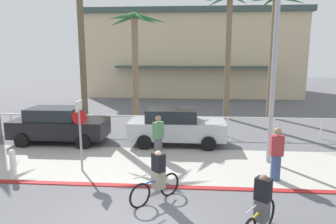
{
  "coord_description": "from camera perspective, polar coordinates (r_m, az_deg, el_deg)",
  "views": [
    {
      "loc": [
        1.59,
        -6.96,
        4.15
      ],
      "look_at": [
        0.59,
        6.0,
        1.71
      ],
      "focal_mm": 33.09,
      "sensor_mm": 36.0,
      "label": 1
    }
  ],
  "objects": [
    {
      "name": "streetlight_curb",
      "position": [
        11.91,
        19.41,
        10.64
      ],
      "size": [
        0.24,
        2.54,
        7.5
      ],
      "color": "#9EA0A5",
      "rests_on": "ground"
    },
    {
      "name": "cyclist_blue_1",
      "position": [
        9.02,
        -2.0,
        -11.91
      ],
      "size": [
        1.29,
        1.36,
        1.5
      ],
      "color": "black",
      "rests_on": "ground"
    },
    {
      "name": "car_silver_2",
      "position": [
        14.31,
        1.47,
        -2.63
      ],
      "size": [
        4.4,
        2.02,
        1.69
      ],
      "color": "#B2B7BC",
      "rests_on": "ground"
    },
    {
      "name": "palm_tree_5",
      "position": [
        21.31,
        18.99,
        14.01
      ],
      "size": [
        3.42,
        2.68,
        7.86
      ],
      "color": "#846B4C",
      "rests_on": "ground"
    },
    {
      "name": "pedestrian_0",
      "position": [
        10.91,
        19.33,
        -7.64
      ],
      "size": [
        0.41,
        0.33,
        1.81
      ],
      "color": "#384C7A",
      "rests_on": "ground"
    },
    {
      "name": "cyclist_yellow_0",
      "position": [
        7.71,
        16.81,
        -16.49
      ],
      "size": [
        1.09,
        1.53,
        1.5
      ],
      "color": "black",
      "rests_on": "ground"
    },
    {
      "name": "pedestrian_1",
      "position": [
        12.46,
        -1.8,
        -4.9
      ],
      "size": [
        0.46,
        0.47,
        1.75
      ],
      "color": "#4C4C51",
      "rests_on": "ground"
    },
    {
      "name": "bollard_1",
      "position": [
        11.85,
        -26.67,
        -8.42
      ],
      "size": [
        0.2,
        0.2,
        1.0
      ],
      "color": "white",
      "rests_on": "ground"
    },
    {
      "name": "palm_tree_2",
      "position": [
        18.94,
        -15.88,
        17.22
      ],
      "size": [
        3.33,
        2.93,
        8.91
      ],
      "color": "brown",
      "rests_on": "ground"
    },
    {
      "name": "rail_fence",
      "position": [
        15.89,
        -1.42,
        -1.41
      ],
      "size": [
        20.71,
        0.08,
        1.04
      ],
      "color": "white",
      "rests_on": "ground"
    },
    {
      "name": "building_backdrop",
      "position": [
        34.63,
        4.77,
        10.66
      ],
      "size": [
        21.04,
        12.76,
        8.35
      ],
      "color": "beige",
      "rests_on": "ground"
    },
    {
      "name": "palm_tree_3",
      "position": [
        18.2,
        -6.09,
        12.95
      ],
      "size": [
        3.59,
        3.24,
        6.47
      ],
      "color": "#846B4C",
      "rests_on": "ground"
    },
    {
      "name": "stop_sign_bike_lane",
      "position": [
        11.29,
        -15.92,
        -2.44
      ],
      "size": [
        0.52,
        0.56,
        2.56
      ],
      "color": "gray",
      "rests_on": "ground"
    },
    {
      "name": "car_black_1",
      "position": [
        15.46,
        -19.48,
        -2.24
      ],
      "size": [
        4.4,
        2.02,
        1.69
      ],
      "color": "black",
      "rests_on": "ground"
    },
    {
      "name": "curb_paint",
      "position": [
        10.18,
        -5.1,
        -13.4
      ],
      "size": [
        44.0,
        0.24,
        0.03
      ],
      "primitive_type": "cube",
      "color": "maroon",
      "rests_on": "ground"
    },
    {
      "name": "palm_tree_4",
      "position": [
        20.29,
        11.28,
        15.63
      ],
      "size": [
        3.46,
        3.03,
        7.89
      ],
      "color": "#756047",
      "rests_on": "ground"
    },
    {
      "name": "ground_plane",
      "position": [
        17.53,
        -0.91,
        -3.07
      ],
      "size": [
        80.0,
        80.0,
        0.0
      ],
      "primitive_type": "plane",
      "color": "#5B5B60"
    },
    {
      "name": "sidewalk_strip",
      "position": [
        12.01,
        -3.51,
        -9.56
      ],
      "size": [
        44.0,
        4.0,
        0.02
      ],
      "primitive_type": "cube",
      "color": "#ADAAA0",
      "rests_on": "ground"
    }
  ]
}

